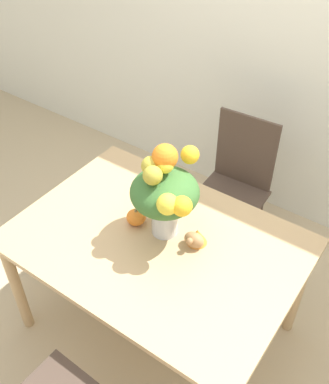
{
  "coord_description": "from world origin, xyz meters",
  "views": [
    {
      "loc": [
        0.91,
        -1.22,
        2.36
      ],
      "look_at": [
        -0.0,
        0.07,
        1.0
      ],
      "focal_mm": 42.0,
      "sensor_mm": 36.0,
      "label": 1
    }
  ],
  "objects_px": {
    "pumpkin": "(136,217)",
    "dining_chair_near_window": "(234,187)",
    "turkey_figurine": "(196,238)",
    "flower_vase": "(165,192)"
  },
  "relations": [
    {
      "from": "pumpkin",
      "to": "dining_chair_near_window",
      "type": "bearing_deg",
      "value": 79.95
    },
    {
      "from": "pumpkin",
      "to": "turkey_figurine",
      "type": "height_order",
      "value": "pumpkin"
    },
    {
      "from": "flower_vase",
      "to": "pumpkin",
      "type": "bearing_deg",
      "value": -168.34
    },
    {
      "from": "turkey_figurine",
      "to": "dining_chair_near_window",
      "type": "bearing_deg",
      "value": 102.97
    },
    {
      "from": "flower_vase",
      "to": "turkey_figurine",
      "type": "distance_m",
      "value": 0.28
    },
    {
      "from": "flower_vase",
      "to": "turkey_figurine",
      "type": "bearing_deg",
      "value": 6.65
    },
    {
      "from": "flower_vase",
      "to": "dining_chair_near_window",
      "type": "height_order",
      "value": "flower_vase"
    },
    {
      "from": "pumpkin",
      "to": "dining_chair_near_window",
      "type": "height_order",
      "value": "dining_chair_near_window"
    },
    {
      "from": "turkey_figurine",
      "to": "dining_chair_near_window",
      "type": "height_order",
      "value": "dining_chair_near_window"
    },
    {
      "from": "flower_vase",
      "to": "pumpkin",
      "type": "distance_m",
      "value": 0.28
    }
  ]
}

